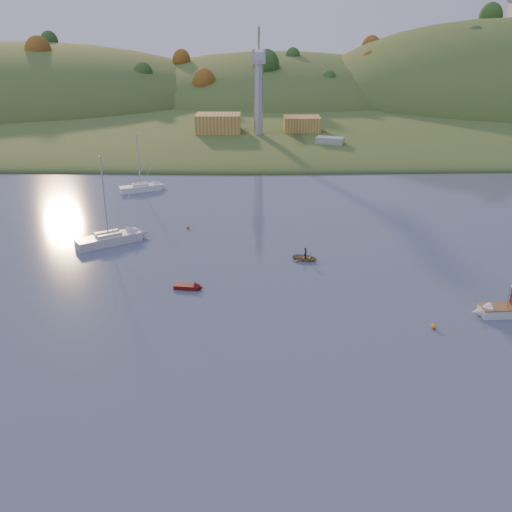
{
  "coord_description": "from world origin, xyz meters",
  "views": [
    {
      "loc": [
        0.65,
        -21.25,
        28.25
      ],
      "look_at": [
        0.96,
        36.91,
        4.37
      ],
      "focal_mm": 40.0,
      "sensor_mm": 36.0,
      "label": 1
    }
  ],
  "objects_px": {
    "sailboat_far": "(141,187)",
    "red_tender": "(192,287)",
    "sailboat_near": "(109,238)",
    "fishing_boat": "(502,308)",
    "canoe": "(305,258)"
  },
  "relations": [
    {
      "from": "sailboat_far",
      "to": "red_tender",
      "type": "bearing_deg",
      "value": -96.53
    },
    {
      "from": "sailboat_near",
      "to": "red_tender",
      "type": "height_order",
      "value": "sailboat_near"
    },
    {
      "from": "fishing_boat",
      "to": "sailboat_far",
      "type": "distance_m",
      "value": 66.31
    },
    {
      "from": "sailboat_near",
      "to": "sailboat_far",
      "type": "height_order",
      "value": "sailboat_near"
    },
    {
      "from": "canoe",
      "to": "sailboat_near",
      "type": "bearing_deg",
      "value": 95.87
    },
    {
      "from": "fishing_boat",
      "to": "sailboat_near",
      "type": "relative_size",
      "value": 0.53
    },
    {
      "from": "sailboat_near",
      "to": "sailboat_far",
      "type": "bearing_deg",
      "value": 58.41
    },
    {
      "from": "fishing_boat",
      "to": "sailboat_near",
      "type": "xyz_separation_m",
      "value": [
        -45.71,
        20.95,
        -0.11
      ]
    },
    {
      "from": "canoe",
      "to": "sailboat_far",
      "type": "bearing_deg",
      "value": 58.2
    },
    {
      "from": "sailboat_far",
      "to": "canoe",
      "type": "bearing_deg",
      "value": -74.91
    },
    {
      "from": "canoe",
      "to": "red_tender",
      "type": "distance_m",
      "value": 16.07
    },
    {
      "from": "fishing_boat",
      "to": "canoe",
      "type": "distance_m",
      "value": 24.32
    },
    {
      "from": "sailboat_near",
      "to": "canoe",
      "type": "bearing_deg",
      "value": -45.28
    },
    {
      "from": "sailboat_near",
      "to": "fishing_boat",
      "type": "bearing_deg",
      "value": -57.25
    },
    {
      "from": "sailboat_near",
      "to": "red_tender",
      "type": "distance_m",
      "value": 19.37
    }
  ]
}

